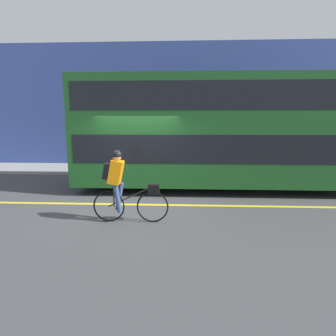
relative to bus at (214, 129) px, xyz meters
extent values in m
plane|color=#424244|center=(-2.48, -2.01, -2.08)|extent=(80.00, 80.00, 0.00)
cube|color=yellow|center=(-2.48, -2.01, -2.08)|extent=(50.00, 0.14, 0.01)
cube|color=gray|center=(-2.48, 3.27, -2.03)|extent=(60.00, 2.49, 0.12)
cube|color=#33478C|center=(-2.48, 4.67, 1.02)|extent=(60.00, 0.30, 6.20)
cylinder|color=black|center=(2.87, 0.00, -1.61)|extent=(0.95, 0.30, 0.95)
cylinder|color=black|center=(-2.87, 0.00, -1.61)|extent=(0.95, 0.30, 0.95)
cube|color=#194C1E|center=(0.00, 0.00, -0.81)|extent=(9.27, 2.57, 1.98)
cube|color=black|center=(0.00, 0.00, -0.57)|extent=(8.90, 2.59, 0.87)
cube|color=#194C1E|center=(0.00, 0.00, 0.93)|extent=(9.27, 2.47, 1.50)
cube|color=black|center=(0.00, 0.00, 1.01)|extent=(8.90, 2.49, 0.84)
torus|color=black|center=(-1.79, -3.28, -1.71)|extent=(0.75, 0.04, 0.75)
torus|color=black|center=(-2.83, -3.28, -1.71)|extent=(0.75, 0.04, 0.75)
cylinder|color=black|center=(-2.31, -3.28, -1.47)|extent=(1.05, 0.03, 0.51)
cylinder|color=black|center=(-2.70, -3.28, -1.43)|extent=(0.03, 0.03, 0.55)
cube|color=black|center=(-1.76, -3.28, -1.28)|extent=(0.26, 0.16, 0.22)
cube|color=orange|center=(-2.63, -3.28, -0.89)|extent=(0.37, 0.32, 0.58)
cube|color=black|center=(-2.83, -3.28, -0.87)|extent=(0.21, 0.26, 0.38)
cylinder|color=#384C7A|center=(-2.59, -3.19, -1.49)|extent=(0.22, 0.11, 0.67)
cylinder|color=#384C7A|center=(-2.59, -3.37, -1.49)|extent=(0.20, 0.11, 0.67)
sphere|color=tan|center=(-2.59, -3.28, -0.53)|extent=(0.19, 0.19, 0.19)
sphere|color=black|center=(-2.59, -3.28, -0.49)|extent=(0.21, 0.21, 0.21)
cylinder|color=#515156|center=(-4.12, 3.15, -1.56)|extent=(0.48, 0.48, 0.82)
cylinder|color=#59595B|center=(3.79, 3.15, -0.83)|extent=(0.07, 0.07, 2.28)
cube|color=white|center=(3.79, 3.11, 0.08)|extent=(0.36, 0.02, 0.36)
camera|label=1|loc=(-1.17, -9.12, 0.27)|focal=28.00mm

